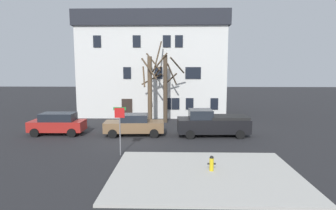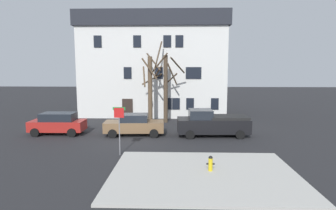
{
  "view_description": "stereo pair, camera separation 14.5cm",
  "coord_description": "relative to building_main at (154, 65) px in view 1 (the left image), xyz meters",
  "views": [
    {
      "loc": [
        3.46,
        -19.87,
        5.31
      ],
      "look_at": [
        2.88,
        2.51,
        2.36
      ],
      "focal_mm": 30.11,
      "sensor_mm": 36.0,
      "label": 1
    },
    {
      "loc": [
        3.6,
        -19.87,
        5.31
      ],
      "look_at": [
        2.88,
        2.51,
        2.36
      ],
      "focal_mm": 30.11,
      "sensor_mm": 36.0,
      "label": 2
    }
  ],
  "objects": [
    {
      "name": "ground_plane",
      "position": [
        -0.92,
        -13.39,
        -5.67
      ],
      "size": [
        120.0,
        120.0,
        0.0
      ],
      "primitive_type": "plane",
      "color": "#262628"
    },
    {
      "name": "sidewalk_slab",
      "position": [
        4.04,
        -19.76,
        -5.61
      ],
      "size": [
        9.27,
        6.87,
        0.12
      ],
      "primitive_type": "cube",
      "color": "#B7B5AD",
      "rests_on": "ground_plane"
    },
    {
      "name": "building_main",
      "position": [
        0.0,
        0.0,
        0.0
      ],
      "size": [
        16.26,
        8.63,
        11.22
      ],
      "color": "white",
      "rests_on": "ground_plane"
    },
    {
      "name": "tree_bare_near",
      "position": [
        0.17,
        -6.6,
        -2.16
      ],
      "size": [
        2.64,
        2.47,
        6.74
      ],
      "color": "brown",
      "rests_on": "ground_plane"
    },
    {
      "name": "tree_bare_mid",
      "position": [
        1.58,
        -6.08,
        -1.95
      ],
      "size": [
        3.77,
        3.05,
        7.93
      ],
      "color": "#4C3D2D",
      "rests_on": "ground_plane"
    },
    {
      "name": "car_red_wagon",
      "position": [
        -6.87,
        -11.35,
        -4.76
      ],
      "size": [
        4.26,
        2.05,
        1.75
      ],
      "color": "#AD231E",
      "rests_on": "ground_plane"
    },
    {
      "name": "car_brown_sedan",
      "position": [
        -0.69,
        -11.5,
        -4.82
      ],
      "size": [
        4.74,
        2.14,
        1.7
      ],
      "color": "brown",
      "rests_on": "ground_plane"
    },
    {
      "name": "pickup_truck_black",
      "position": [
        5.46,
        -11.49,
        -4.66
      ],
      "size": [
        5.62,
        2.43,
        2.09
      ],
      "color": "black",
      "rests_on": "ground_plane"
    },
    {
      "name": "fire_hydrant",
      "position": [
        4.4,
        -19.44,
        -5.15
      ],
      "size": [
        0.42,
        0.22,
        0.79
      ],
      "color": "gold",
      "rests_on": "sidewalk_slab"
    },
    {
      "name": "street_sign_pole",
      "position": [
        -0.81,
        -16.62,
        -3.6
      ],
      "size": [
        0.76,
        0.07,
        2.97
      ],
      "color": "slate",
      "rests_on": "ground_plane"
    }
  ]
}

